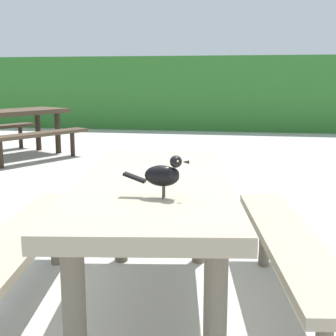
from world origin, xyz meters
TOP-DOWN VIEW (x-y plane):
  - ground_plane at (0.00, 0.00)m, footprint 60.00×60.00m
  - hedge_wall at (0.00, 9.20)m, footprint 28.00×1.58m
  - picnic_table_foreground at (0.15, -0.18)m, footprint 1.92×1.94m
  - bird_grackle at (0.28, -0.57)m, footprint 0.29×0.08m
  - picnic_table_mid_left at (-3.06, 4.30)m, footprint 2.29×2.30m

SIDE VIEW (x-z plane):
  - ground_plane at x=0.00m, z-range 0.00..0.00m
  - picnic_table_foreground at x=0.15m, z-range 0.19..0.93m
  - picnic_table_mid_left at x=-3.06m, z-range 0.19..0.93m
  - bird_grackle at x=0.28m, z-range 0.75..0.94m
  - hedge_wall at x=0.00m, z-range 0.00..1.73m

